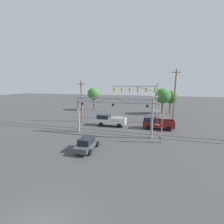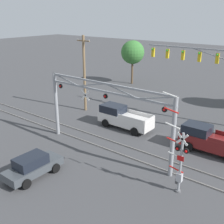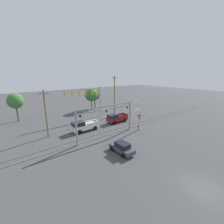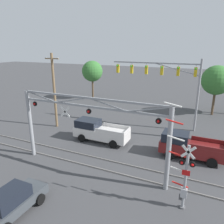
% 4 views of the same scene
% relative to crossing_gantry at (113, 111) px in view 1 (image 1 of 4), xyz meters
% --- Properties ---
extents(rail_track_near, '(80.00, 0.08, 0.10)m').
position_rel_crossing_gantry_xyz_m(rail_track_near, '(0.01, 0.28, -3.69)').
color(rail_track_near, gray).
rests_on(rail_track_near, ground_plane).
extents(rail_track_far, '(80.00, 0.08, 0.10)m').
position_rel_crossing_gantry_xyz_m(rail_track_far, '(0.01, 1.72, -3.69)').
color(rail_track_far, gray).
rests_on(rail_track_far, ground_plane).
extents(crossing_gantry, '(11.87, 0.31, 5.77)m').
position_rel_crossing_gantry_xyz_m(crossing_gantry, '(0.00, 0.00, 0.00)').
color(crossing_gantry, gray).
rests_on(crossing_gantry, ground_plane).
extents(crossing_signal_mast, '(1.96, 0.35, 6.35)m').
position_rel_crossing_gantry_xyz_m(crossing_signal_mast, '(6.95, -1.39, -1.58)').
color(crossing_signal_mast, gray).
rests_on(crossing_signal_mast, ground_plane).
extents(traffic_signal_span, '(10.01, 0.39, 7.94)m').
position_rel_crossing_gantry_xyz_m(traffic_signal_span, '(3.62, 11.83, 1.96)').
color(traffic_signal_span, gray).
rests_on(traffic_signal_span, ground_plane).
extents(pickup_truck_lead, '(5.54, 2.11, 2.09)m').
position_rel_crossing_gantry_xyz_m(pickup_truck_lead, '(-1.92, 4.99, -2.70)').
color(pickup_truck_lead, silver).
rests_on(pickup_truck_lead, ground_plane).
extents(pickup_truck_following, '(5.27, 2.11, 2.09)m').
position_rel_crossing_gantry_xyz_m(pickup_truck_following, '(6.63, 5.16, -2.70)').
color(pickup_truck_following, maroon).
rests_on(pickup_truck_following, ground_plane).
extents(sedan_waiting, '(1.89, 4.12, 1.59)m').
position_rel_crossing_gantry_xyz_m(sedan_waiting, '(-1.65, -5.95, -2.94)').
color(sedan_waiting, '#3D4247').
rests_on(sedan_waiting, ground_plane).
extents(utility_pole_left, '(1.80, 0.28, 8.46)m').
position_rel_crossing_gantry_xyz_m(utility_pole_left, '(-8.36, 6.52, 0.64)').
color(utility_pole_left, brown).
rests_on(utility_pole_left, ground_plane).
extents(utility_pole_right, '(1.80, 0.28, 10.60)m').
position_rel_crossing_gantry_xyz_m(utility_pole_right, '(9.88, 9.93, 1.71)').
color(utility_pole_right, brown).
rests_on(utility_pole_right, ground_plane).
extents(background_tree_beyond_span, '(3.31, 3.31, 6.10)m').
position_rel_crossing_gantry_xyz_m(background_tree_beyond_span, '(10.38, 20.57, 0.68)').
color(background_tree_beyond_span, brown).
rests_on(background_tree_beyond_span, ground_plane).
extents(background_tree_far_left_verge, '(3.58, 3.58, 6.73)m').
position_rel_crossing_gantry_xyz_m(background_tree_far_left_verge, '(-11.31, 20.45, 1.17)').
color(background_tree_far_left_verge, brown).
rests_on(background_tree_far_left_verge, ground_plane).
extents(background_tree_far_right_verge, '(3.93, 3.93, 6.77)m').
position_rel_crossing_gantry_xyz_m(background_tree_far_right_verge, '(8.32, 19.22, 1.05)').
color(background_tree_far_right_verge, brown).
rests_on(background_tree_far_right_verge, ground_plane).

